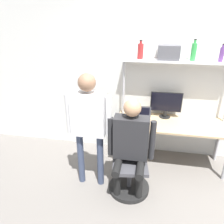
{
  "coord_description": "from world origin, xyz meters",
  "views": [
    {
      "loc": [
        -0.37,
        -2.75,
        2.26
      ],
      "look_at": [
        -0.84,
        -0.18,
        1.08
      ],
      "focal_mm": 35.0,
      "sensor_mm": 36.0,
      "label": 1
    }
  ],
  "objects_px": {
    "laptop": "(139,119)",
    "person_standing": "(89,118)",
    "office_chair": "(129,171)",
    "bottle_purple": "(222,54)",
    "cell_phone": "(155,125)",
    "bottle_green": "(194,52)",
    "storage_box": "(169,53)",
    "person_seated": "(131,141)",
    "monitor": "(166,104)",
    "bottle_red": "(140,51)"
  },
  "relations": [
    {
      "from": "office_chair",
      "to": "laptop",
      "type": "bearing_deg",
      "value": 83.64
    },
    {
      "from": "bottle_green",
      "to": "bottle_red",
      "type": "distance_m",
      "value": 0.75
    },
    {
      "from": "person_seated",
      "to": "storage_box",
      "type": "xyz_separation_m",
      "value": [
        0.42,
        0.94,
        0.96
      ]
    },
    {
      "from": "person_seated",
      "to": "person_standing",
      "type": "distance_m",
      "value": 0.61
    },
    {
      "from": "bottle_green",
      "to": "person_standing",
      "type": "bearing_deg",
      "value": -146.1
    },
    {
      "from": "cell_phone",
      "to": "bottle_green",
      "type": "distance_m",
      "value": 1.19
    },
    {
      "from": "laptop",
      "to": "cell_phone",
      "type": "relative_size",
      "value": 2.29
    },
    {
      "from": "office_chair",
      "to": "bottle_red",
      "type": "bearing_deg",
      "value": 88.94
    },
    {
      "from": "bottle_green",
      "to": "storage_box",
      "type": "xyz_separation_m",
      "value": [
        -0.34,
        0.0,
        -0.02
      ]
    },
    {
      "from": "office_chair",
      "to": "bottle_purple",
      "type": "xyz_separation_m",
      "value": [
        1.14,
        0.9,
        1.48
      ]
    },
    {
      "from": "laptop",
      "to": "person_standing",
      "type": "relative_size",
      "value": 0.21
    },
    {
      "from": "cell_phone",
      "to": "person_seated",
      "type": "xyz_separation_m",
      "value": [
        -0.3,
        -0.59,
        0.05
      ]
    },
    {
      "from": "monitor",
      "to": "laptop",
      "type": "bearing_deg",
      "value": -141.71
    },
    {
      "from": "monitor",
      "to": "office_chair",
      "type": "distance_m",
      "value": 1.22
    },
    {
      "from": "bottle_purple",
      "to": "bottle_green",
      "type": "xyz_separation_m",
      "value": [
        -0.37,
        0.0,
        0.02
      ]
    },
    {
      "from": "bottle_purple",
      "to": "bottle_green",
      "type": "relative_size",
      "value": 0.81
    },
    {
      "from": "bottle_green",
      "to": "bottle_purple",
      "type": "bearing_deg",
      "value": -0.0
    },
    {
      "from": "office_chair",
      "to": "bottle_green",
      "type": "xyz_separation_m",
      "value": [
        0.76,
        0.9,
        1.5
      ]
    },
    {
      "from": "cell_phone",
      "to": "storage_box",
      "type": "bearing_deg",
      "value": 71.46
    },
    {
      "from": "monitor",
      "to": "person_standing",
      "type": "xyz_separation_m",
      "value": [
        -1.01,
        -0.87,
        0.07
      ]
    },
    {
      "from": "person_seated",
      "to": "bottle_purple",
      "type": "height_order",
      "value": "bottle_purple"
    },
    {
      "from": "bottle_red",
      "to": "storage_box",
      "type": "bearing_deg",
      "value": 0.0
    },
    {
      "from": "office_chair",
      "to": "person_standing",
      "type": "height_order",
      "value": "person_standing"
    },
    {
      "from": "bottle_purple",
      "to": "storage_box",
      "type": "height_order",
      "value": "bottle_purple"
    },
    {
      "from": "bottle_purple",
      "to": "office_chair",
      "type": "bearing_deg",
      "value": -141.78
    },
    {
      "from": "person_standing",
      "to": "person_seated",
      "type": "bearing_deg",
      "value": -5.73
    },
    {
      "from": "person_standing",
      "to": "storage_box",
      "type": "height_order",
      "value": "storage_box"
    },
    {
      "from": "cell_phone",
      "to": "bottle_red",
      "type": "distance_m",
      "value": 1.12
    },
    {
      "from": "bottle_green",
      "to": "storage_box",
      "type": "relative_size",
      "value": 0.97
    },
    {
      "from": "cell_phone",
      "to": "person_seated",
      "type": "distance_m",
      "value": 0.66
    },
    {
      "from": "bottle_green",
      "to": "cell_phone",
      "type": "bearing_deg",
      "value": -142.69
    },
    {
      "from": "bottle_red",
      "to": "storage_box",
      "type": "distance_m",
      "value": 0.4
    },
    {
      "from": "person_seated",
      "to": "monitor",
      "type": "bearing_deg",
      "value": 63.91
    },
    {
      "from": "laptop",
      "to": "office_chair",
      "type": "relative_size",
      "value": 0.38
    },
    {
      "from": "laptop",
      "to": "monitor",
      "type": "bearing_deg",
      "value": 38.29
    },
    {
      "from": "monitor",
      "to": "person_seated",
      "type": "distance_m",
      "value": 1.05
    },
    {
      "from": "bottle_red",
      "to": "monitor",
      "type": "bearing_deg",
      "value": -1.18
    },
    {
      "from": "person_standing",
      "to": "storage_box",
      "type": "relative_size",
      "value": 5.26
    },
    {
      "from": "cell_phone",
      "to": "person_standing",
      "type": "relative_size",
      "value": 0.09
    },
    {
      "from": "laptop",
      "to": "office_chair",
      "type": "bearing_deg",
      "value": -96.36
    },
    {
      "from": "person_standing",
      "to": "storage_box",
      "type": "distance_m",
      "value": 1.5
    },
    {
      "from": "storage_box",
      "to": "bottle_purple",
      "type": "bearing_deg",
      "value": -0.0
    },
    {
      "from": "laptop",
      "to": "cell_phone",
      "type": "distance_m",
      "value": 0.25
    },
    {
      "from": "person_standing",
      "to": "bottle_purple",
      "type": "bearing_deg",
      "value": 27.61
    },
    {
      "from": "laptop",
      "to": "person_standing",
      "type": "xyz_separation_m",
      "value": [
        -0.62,
        -0.56,
        0.23
      ]
    },
    {
      "from": "monitor",
      "to": "bottle_red",
      "type": "bearing_deg",
      "value": 178.82
    },
    {
      "from": "bottle_purple",
      "to": "storage_box",
      "type": "xyz_separation_m",
      "value": [
        -0.72,
        0.0,
        0.0
      ]
    },
    {
      "from": "monitor",
      "to": "bottle_red",
      "type": "height_order",
      "value": "bottle_red"
    },
    {
      "from": "monitor",
      "to": "laptop",
      "type": "relative_size",
      "value": 1.42
    },
    {
      "from": "bottle_green",
      "to": "storage_box",
      "type": "height_order",
      "value": "bottle_green"
    }
  ]
}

